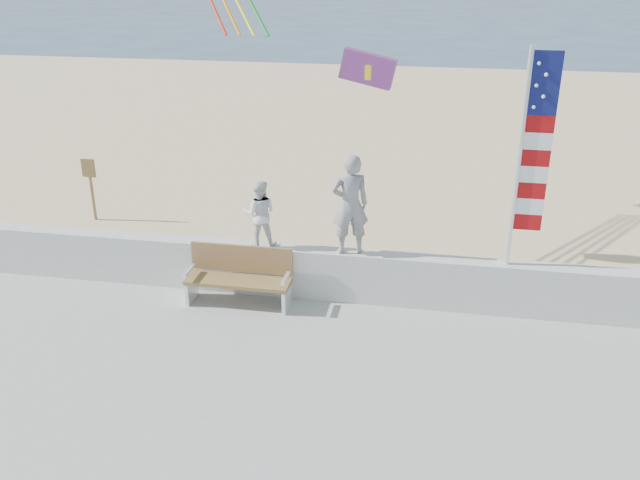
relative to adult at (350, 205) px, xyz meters
The scene contains 9 objects.
ground 2.87m from the adult, 108.53° to the right, with size 220.00×220.00×0.00m, color #2F455F.
sand 7.29m from the adult, 95.47° to the left, with size 90.00×40.00×0.08m, color beige.
seawall 1.47m from the adult, behind, with size 30.00×0.35×0.90m, color silver.
adult is the anchor object (origin of this frame).
child 1.58m from the adult, behind, with size 0.58×0.45×1.19m, color silver.
bench 2.27m from the adult, 166.08° to the right, with size 1.80×0.57×1.00m.
flag 2.94m from the adult, ahead, with size 0.50×0.08×3.50m.
parafoil_kite 2.93m from the adult, 89.83° to the left, with size 1.09×0.35×0.74m.
sign 7.08m from the adult, 155.04° to the left, with size 0.32×0.07×1.46m.
Camera 1 is at (2.09, -8.48, 5.83)m, focal length 38.00 mm.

